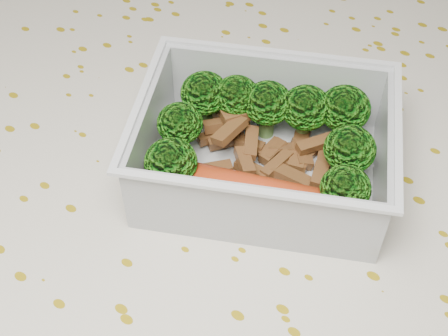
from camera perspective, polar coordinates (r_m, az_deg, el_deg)
The scene contains 6 objects.
dining_table at distance 0.56m, azimuth -0.89°, elevation -7.39°, with size 1.40×0.90×0.75m.
tablecloth at distance 0.52m, azimuth -0.96°, elevation -4.26°, with size 1.46×0.96×0.19m.
lunch_container at distance 0.48m, azimuth 3.62°, elevation 1.24°, with size 0.23×0.21×0.07m.
broccoli_florets at distance 0.48m, azimuth 4.15°, elevation 3.98°, with size 0.18×0.16×0.05m.
meat_pile at distance 0.49m, azimuth 4.30°, elevation 1.76°, with size 0.11×0.09×0.03m.
sausage at distance 0.45m, azimuth 3.47°, elevation -2.64°, with size 0.16×0.08×0.03m.
Camera 1 is at (0.18, -0.25, 1.13)m, focal length 50.00 mm.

